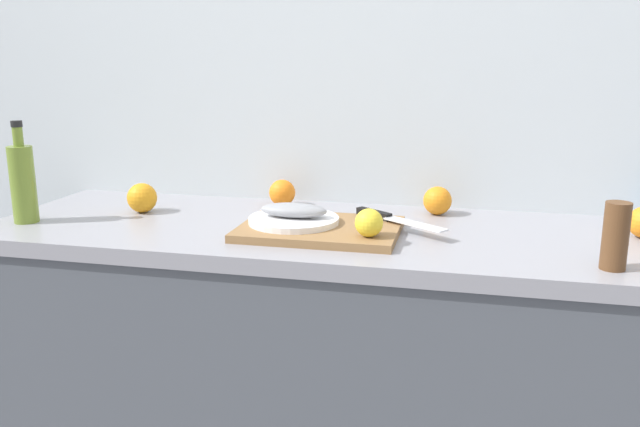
{
  "coord_description": "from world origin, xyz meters",
  "views": [
    {
      "loc": [
        0.24,
        -1.58,
        1.33
      ],
      "look_at": [
        -0.12,
        -0.06,
        0.95
      ],
      "focal_mm": 36.32,
      "sensor_mm": 36.0,
      "label": 1
    }
  ],
  "objects_px": {
    "olive_oil_bottle": "(23,182)",
    "white_plate": "(294,220)",
    "orange_0": "(282,193)",
    "cutting_board": "(320,229)",
    "lemon_0": "(369,223)",
    "pepper_mill": "(616,236)",
    "chef_knife": "(388,217)",
    "fish_fillet": "(294,210)"
  },
  "relations": [
    {
      "from": "white_plate",
      "to": "olive_oil_bottle",
      "type": "distance_m",
      "value": 0.73
    },
    {
      "from": "lemon_0",
      "to": "orange_0",
      "type": "xyz_separation_m",
      "value": [
        -0.31,
        0.35,
        -0.01
      ]
    },
    {
      "from": "cutting_board",
      "to": "lemon_0",
      "type": "bearing_deg",
      "value": -29.81
    },
    {
      "from": "lemon_0",
      "to": "orange_0",
      "type": "bearing_deg",
      "value": 131.65
    },
    {
      "from": "chef_knife",
      "to": "lemon_0",
      "type": "xyz_separation_m",
      "value": [
        -0.02,
        -0.16,
        0.02
      ]
    },
    {
      "from": "fish_fillet",
      "to": "orange_0",
      "type": "xyz_separation_m",
      "value": [
        -0.11,
        0.27,
        -0.01
      ]
    },
    {
      "from": "lemon_0",
      "to": "pepper_mill",
      "type": "distance_m",
      "value": 0.52
    },
    {
      "from": "lemon_0",
      "to": "pepper_mill",
      "type": "xyz_separation_m",
      "value": [
        0.52,
        -0.06,
        0.02
      ]
    },
    {
      "from": "lemon_0",
      "to": "white_plate",
      "type": "bearing_deg",
      "value": 157.45
    },
    {
      "from": "white_plate",
      "to": "orange_0",
      "type": "xyz_separation_m",
      "value": [
        -0.11,
        0.27,
        0.01
      ]
    },
    {
      "from": "chef_knife",
      "to": "lemon_0",
      "type": "relative_size",
      "value": 3.79
    },
    {
      "from": "white_plate",
      "to": "orange_0",
      "type": "height_order",
      "value": "orange_0"
    },
    {
      "from": "lemon_0",
      "to": "olive_oil_bottle",
      "type": "distance_m",
      "value": 0.92
    },
    {
      "from": "white_plate",
      "to": "pepper_mill",
      "type": "bearing_deg",
      "value": -11.53
    },
    {
      "from": "white_plate",
      "to": "olive_oil_bottle",
      "type": "relative_size",
      "value": 0.85
    },
    {
      "from": "lemon_0",
      "to": "olive_oil_bottle",
      "type": "height_order",
      "value": "olive_oil_bottle"
    },
    {
      "from": "fish_fillet",
      "to": "chef_knife",
      "type": "bearing_deg",
      "value": 18.42
    },
    {
      "from": "orange_0",
      "to": "pepper_mill",
      "type": "height_order",
      "value": "pepper_mill"
    },
    {
      "from": "white_plate",
      "to": "pepper_mill",
      "type": "relative_size",
      "value": 1.62
    },
    {
      "from": "olive_oil_bottle",
      "to": "lemon_0",
      "type": "bearing_deg",
      "value": -0.53
    },
    {
      "from": "fish_fillet",
      "to": "chef_knife",
      "type": "relative_size",
      "value": 0.68
    },
    {
      "from": "olive_oil_bottle",
      "to": "orange_0",
      "type": "xyz_separation_m",
      "value": [
        0.61,
        0.34,
        -0.07
      ]
    },
    {
      "from": "olive_oil_bottle",
      "to": "white_plate",
      "type": "bearing_deg",
      "value": 6.09
    },
    {
      "from": "cutting_board",
      "to": "fish_fillet",
      "type": "bearing_deg",
      "value": 173.63
    },
    {
      "from": "orange_0",
      "to": "pepper_mill",
      "type": "relative_size",
      "value": 0.55
    },
    {
      "from": "cutting_board",
      "to": "orange_0",
      "type": "height_order",
      "value": "orange_0"
    },
    {
      "from": "olive_oil_bottle",
      "to": "fish_fillet",
      "type": "bearing_deg",
      "value": 6.09
    },
    {
      "from": "white_plate",
      "to": "chef_knife",
      "type": "relative_size",
      "value": 0.91
    },
    {
      "from": "chef_knife",
      "to": "pepper_mill",
      "type": "bearing_deg",
      "value": 11.37
    },
    {
      "from": "cutting_board",
      "to": "pepper_mill",
      "type": "relative_size",
      "value": 2.77
    },
    {
      "from": "white_plate",
      "to": "pepper_mill",
      "type": "height_order",
      "value": "pepper_mill"
    },
    {
      "from": "chef_knife",
      "to": "pepper_mill",
      "type": "xyz_separation_m",
      "value": [
        0.5,
        -0.22,
        0.04
      ]
    },
    {
      "from": "fish_fillet",
      "to": "lemon_0",
      "type": "distance_m",
      "value": 0.22
    },
    {
      "from": "fish_fillet",
      "to": "pepper_mill",
      "type": "relative_size",
      "value": 1.21
    },
    {
      "from": "chef_knife",
      "to": "olive_oil_bottle",
      "type": "xyz_separation_m",
      "value": [
        -0.95,
        -0.15,
        0.08
      ]
    },
    {
      "from": "fish_fillet",
      "to": "olive_oil_bottle",
      "type": "relative_size",
      "value": 0.64
    },
    {
      "from": "white_plate",
      "to": "cutting_board",
      "type": "bearing_deg",
      "value": -6.37
    },
    {
      "from": "lemon_0",
      "to": "olive_oil_bottle",
      "type": "xyz_separation_m",
      "value": [
        -0.92,
        0.01,
        0.06
      ]
    },
    {
      "from": "lemon_0",
      "to": "cutting_board",
      "type": "bearing_deg",
      "value": 150.19
    },
    {
      "from": "olive_oil_bottle",
      "to": "cutting_board",
      "type": "bearing_deg",
      "value": 4.98
    },
    {
      "from": "cutting_board",
      "to": "olive_oil_bottle",
      "type": "height_order",
      "value": "olive_oil_bottle"
    },
    {
      "from": "fish_fillet",
      "to": "lemon_0",
      "type": "bearing_deg",
      "value": -22.55
    }
  ]
}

